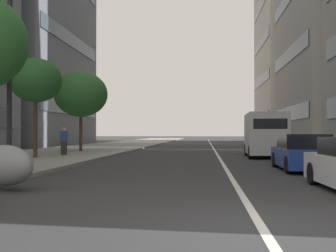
{
  "coord_description": "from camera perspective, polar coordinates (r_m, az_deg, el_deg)",
  "views": [
    {
      "loc": [
        -6.93,
        0.87,
        1.43
      ],
      "look_at": [
        12.67,
        2.48,
        1.76
      ],
      "focal_mm": 47.18,
      "sensor_mm": 36.0,
      "label": 1
    }
  ],
  "objects": [
    {
      "name": "ground_plane",
      "position": [
        7.13,
        11.89,
        -12.52
      ],
      "size": [
        400.0,
        400.0,
        0.0
      ],
      "primitive_type": "plane",
      "color": "#303033"
    },
    {
      "name": "sidewalk_right_plaza",
      "position": [
        38.23,
        -10.12,
        -2.96
      ],
      "size": [
        160.0,
        8.55,
        0.15
      ],
      "primitive_type": "cube",
      "color": "gray",
      "rests_on": "ground"
    },
    {
      "name": "lane_centre_stripe",
      "position": [
        41.96,
        5.9,
        -2.88
      ],
      "size": [
        110.0,
        0.16,
        0.01
      ],
      "primitive_type": "cube",
      "color": "silver",
      "rests_on": "ground"
    },
    {
      "name": "motorcycle_far_end_row",
      "position": [
        11.88,
        -20.38,
        -4.8
      ],
      "size": [
        1.82,
        2.21,
        1.14
      ],
      "rotation": [
        0.0,
        0.0,
        1.0
      ],
      "color": "gray",
      "rests_on": "ground"
    },
    {
      "name": "car_mid_block_traffic",
      "position": [
        17.87,
        17.0,
        -3.4
      ],
      "size": [
        4.59,
        1.87,
        1.4
      ],
      "rotation": [
        0.0,
        0.0,
        -0.01
      ],
      "color": "navy",
      "rests_on": "ground"
    },
    {
      "name": "delivery_van_ahead",
      "position": [
        26.85,
        12.43,
        -1.0
      ],
      "size": [
        5.49,
        2.35,
        2.61
      ],
      "rotation": [
        0.0,
        0.0,
        -0.03
      ],
      "color": "#B7B7BC",
      "rests_on": "ground"
    },
    {
      "name": "street_lamp_with_banners",
      "position": [
        17.15,
        -18.72,
        10.94
      ],
      "size": [
        1.26,
        2.39,
        8.0
      ],
      "color": "#232326",
      "rests_on": "sidewalk_right_plaza"
    },
    {
      "name": "street_tree_mid_sidewalk",
      "position": [
        24.6,
        -16.73,
        5.63
      ],
      "size": [
        2.76,
        2.76,
        5.27
      ],
      "color": "#473323",
      "rests_on": "sidewalk_right_plaza"
    },
    {
      "name": "street_tree_near_plaza_corner",
      "position": [
        32.78,
        -11.19,
        4.04
      ],
      "size": [
        3.87,
        3.87,
        5.77
      ],
      "color": "#473323",
      "rests_on": "sidewalk_right_plaza"
    },
    {
      "name": "pedestrian_on_plaza",
      "position": [
        26.76,
        -13.29,
        -1.91
      ],
      "size": [
        0.26,
        0.4,
        1.62
      ],
      "rotation": [
        0.0,
        0.0,
        0.0
      ],
      "color": "#2D2D33",
      "rests_on": "sidewalk_right_plaza"
    }
  ]
}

